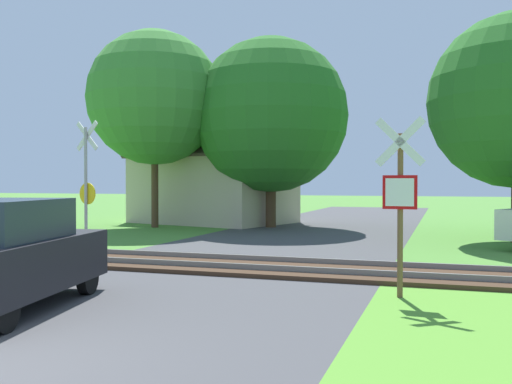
{
  "coord_description": "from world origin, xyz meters",
  "views": [
    {
      "loc": [
        5.06,
        -4.71,
        2.06
      ],
      "look_at": [
        0.5,
        9.02,
        1.8
      ],
      "focal_mm": 40.0,
      "sensor_mm": 36.0,
      "label": 1
    }
  ],
  "objects": [
    {
      "name": "road_asphalt",
      "position": [
        0.0,
        2.0,
        0.0
      ],
      "size": [
        7.7,
        80.0,
        0.01
      ],
      "primitive_type": "cube",
      "color": "#424244",
      "rests_on": "ground"
    },
    {
      "name": "rail_track",
      "position": [
        0.0,
        8.02,
        0.06
      ],
      "size": [
        60.0,
        2.6,
        0.22
      ],
      "color": "#422D1E",
      "rests_on": "ground"
    },
    {
      "name": "stop_sign_near",
      "position": [
        4.31,
        5.65,
        1.8
      ],
      "size": [
        0.88,
        0.16,
        3.2
      ],
      "rotation": [
        0.0,
        0.0,
        3.08
      ],
      "color": "brown",
      "rests_on": "ground"
    },
    {
      "name": "crossing_sign_far",
      "position": [
        -4.95,
        9.61,
        2.09
      ],
      "size": [
        0.86,
        0.22,
        3.85
      ],
      "rotation": [
        0.0,
        0.0,
        -0.22
      ],
      "color": "#9E9EA5",
      "rests_on": "ground"
    },
    {
      "name": "house",
      "position": [
        -6.04,
        21.87,
        1.9
      ],
      "size": [
        8.77,
        7.3,
        5.86
      ],
      "rotation": [
        0.0,
        0.0,
        -0.28
      ],
      "color": "#C6B293",
      "rests_on": "ground"
    },
    {
      "name": "tree_center",
      "position": [
        -2.43,
        19.98,
        5.07
      ],
      "size": [
        6.98,
        6.98,
        8.57
      ],
      "color": "#513823",
      "rests_on": "ground"
    },
    {
      "name": "tree_left",
      "position": [
        -7.38,
        18.24,
        5.84
      ],
      "size": [
        6.05,
        6.05,
        8.87
      ],
      "color": "#513823",
      "rests_on": "ground"
    },
    {
      "name": "parked_car",
      "position": [
        -1.56,
        2.66,
        0.89
      ],
      "size": [
        2.37,
        4.24,
        1.78
      ],
      "rotation": [
        0.0,
        0.0,
        0.19
      ],
      "color": "black",
      "rests_on": "ground"
    }
  ]
}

